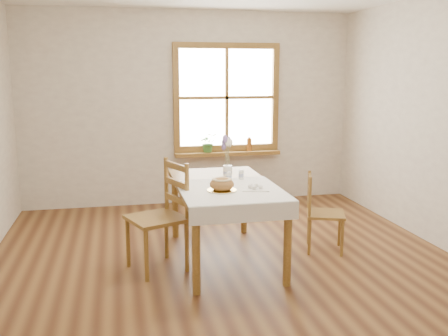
% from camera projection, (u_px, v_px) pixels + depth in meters
% --- Properties ---
extents(ground, '(5.00, 5.00, 0.00)m').
position_uv_depth(ground, '(231.00, 269.00, 4.61)').
color(ground, brown).
rests_on(ground, ground).
extents(room_walls, '(4.60, 5.10, 2.65)m').
position_uv_depth(room_walls, '(231.00, 82.00, 4.29)').
color(room_walls, silver).
rests_on(room_walls, ground).
extents(window, '(1.46, 0.08, 1.46)m').
position_uv_depth(window, '(227.00, 98.00, 6.81)').
color(window, olive).
rests_on(window, ground).
extents(window_sill, '(1.46, 0.20, 0.05)m').
position_uv_depth(window_sill, '(228.00, 153.00, 6.89)').
color(window_sill, olive).
rests_on(window_sill, ground).
extents(dining_table, '(0.90, 1.60, 0.75)m').
position_uv_depth(dining_table, '(224.00, 192.00, 4.77)').
color(dining_table, olive).
rests_on(dining_table, ground).
extents(table_linen, '(0.91, 0.99, 0.01)m').
position_uv_depth(table_linen, '(231.00, 190.00, 4.46)').
color(table_linen, white).
rests_on(table_linen, dining_table).
extents(chair_left, '(0.63, 0.62, 1.00)m').
position_uv_depth(chair_left, '(156.00, 217.00, 4.53)').
color(chair_left, olive).
rests_on(chair_left, ground).
extents(chair_right, '(0.49, 0.48, 0.79)m').
position_uv_depth(chair_right, '(326.00, 213.00, 5.04)').
color(chair_right, olive).
rests_on(chair_right, ground).
extents(bread_plate, '(0.32, 0.32, 0.01)m').
position_uv_depth(bread_plate, '(222.00, 190.00, 4.40)').
color(bread_plate, silver).
rests_on(bread_plate, table_linen).
extents(bread_loaf, '(0.22, 0.22, 0.12)m').
position_uv_depth(bread_loaf, '(222.00, 183.00, 4.39)').
color(bread_loaf, olive).
rests_on(bread_loaf, bread_plate).
extents(egg_napkin, '(0.28, 0.25, 0.01)m').
position_uv_depth(egg_napkin, '(255.00, 189.00, 4.47)').
color(egg_napkin, white).
rests_on(egg_napkin, table_linen).
extents(eggs, '(0.22, 0.20, 0.04)m').
position_uv_depth(eggs, '(255.00, 186.00, 4.46)').
color(eggs, white).
rests_on(eggs, egg_napkin).
extents(salt_shaker, '(0.06, 0.06, 0.10)m').
position_uv_depth(salt_shaker, '(229.00, 176.00, 4.79)').
color(salt_shaker, silver).
rests_on(salt_shaker, table_linen).
extents(pepper_shaker, '(0.06, 0.06, 0.10)m').
position_uv_depth(pepper_shaker, '(241.00, 174.00, 4.88)').
color(pepper_shaker, silver).
rests_on(pepper_shaker, table_linen).
extents(flower_vase, '(0.12, 0.12, 0.10)m').
position_uv_depth(flower_vase, '(228.00, 171.00, 5.08)').
color(flower_vase, silver).
rests_on(flower_vase, dining_table).
extents(lavender_bouquet, '(0.16, 0.16, 0.30)m').
position_uv_depth(lavender_bouquet, '(228.00, 152.00, 5.04)').
color(lavender_bouquet, '#685291').
rests_on(lavender_bouquet, flower_vase).
extents(potted_plant, '(0.25, 0.28, 0.20)m').
position_uv_depth(potted_plant, '(208.00, 145.00, 6.81)').
color(potted_plant, '#37692A').
rests_on(potted_plant, window_sill).
extents(amber_bottle, '(0.08, 0.08, 0.19)m').
position_uv_depth(amber_bottle, '(249.00, 144.00, 6.93)').
color(amber_bottle, '#9B561C').
rests_on(amber_bottle, window_sill).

